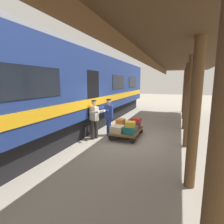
{
  "coord_description": "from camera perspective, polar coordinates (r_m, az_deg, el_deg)",
  "views": [
    {
      "loc": [
        -1.85,
        7.03,
        2.45
      ],
      "look_at": [
        0.89,
        -0.03,
        1.15
      ],
      "focal_mm": 28.02,
      "sensor_mm": 36.0,
      "label": 1
    }
  ],
  "objects": [
    {
      "name": "suitcase_yellow_case",
      "position": [
        7.31,
        6.02,
        -4.01
      ],
      "size": [
        0.46,
        0.44,
        0.22
      ],
      "primitive_type": "cube",
      "rotation": [
        0.0,
        0.0,
        0.18
      ],
      "color": "gold",
      "rests_on": "suitcase_teal_softside"
    },
    {
      "name": "suitcase_orange_carryall",
      "position": [
        7.94,
        2.83,
        -3.12
      ],
      "size": [
        0.34,
        0.48,
        0.21
      ],
      "primitive_type": "cube",
      "rotation": [
        0.0,
        0.0,
        -0.09
      ],
      "color": "#CC6B23",
      "rests_on": "suitcase_black_hardshell"
    },
    {
      "name": "luggage_cart",
      "position": [
        7.97,
        4.84,
        -6.11
      ],
      "size": [
        1.18,
        1.85,
        0.33
      ],
      "color": "brown",
      "rests_on": "ground_plane"
    },
    {
      "name": "platform_canopy",
      "position": [
        7.08,
        24.19,
        15.37
      ],
      "size": [
        3.2,
        17.62,
        3.56
      ],
      "color": "brown",
      "rests_on": "ground_plane"
    },
    {
      "name": "suitcase_slate_roller",
      "position": [
        7.86,
        6.67,
        -5.31
      ],
      "size": [
        0.44,
        0.55,
        0.18
      ],
      "primitive_type": "cube",
      "rotation": [
        0.0,
        0.0,
        -0.04
      ],
      "color": "#4C515B",
      "rests_on": "luggage_cart"
    },
    {
      "name": "suitcase_olive_duffel",
      "position": [
        8.47,
        4.14,
        -4.06
      ],
      "size": [
        0.49,
        0.64,
        0.22
      ],
      "primitive_type": "cube",
      "rotation": [
        0.0,
        0.0,
        0.13
      ],
      "color": "brown",
      "rests_on": "luggage_cart"
    },
    {
      "name": "ground_plane",
      "position": [
        7.67,
        6.2,
        -8.95
      ],
      "size": [
        60.0,
        60.0,
        0.0
      ],
      "primitive_type": "plane",
      "color": "gray"
    },
    {
      "name": "train_car",
      "position": [
        8.7,
        -14.93,
        6.85
      ],
      "size": [
        3.02,
        19.67,
        4.0
      ],
      "color": "navy",
      "rests_on": "ground_plane"
    },
    {
      "name": "porter_in_overalls",
      "position": [
        8.0,
        -1.21,
        -1.25
      ],
      "size": [
        0.7,
        0.49,
        1.7
      ],
      "color": "navy",
      "rests_on": "ground_plane"
    },
    {
      "name": "porter_by_door",
      "position": [
        7.55,
        -5.73,
        -1.97
      ],
      "size": [
        0.74,
        0.59,
        1.7
      ],
      "color": "#332D28",
      "rests_on": "ground_plane"
    },
    {
      "name": "suitcase_cream_canvas",
      "position": [
        7.53,
        1.86,
        -5.55
      ],
      "size": [
        0.55,
        0.63,
        0.28
      ],
      "primitive_type": "cube",
      "rotation": [
        0.0,
        0.0,
        -0.09
      ],
      "color": "beige",
      "rests_on": "luggage_cart"
    },
    {
      "name": "suitcase_red_plastic",
      "position": [
        8.29,
        7.88,
        -2.56
      ],
      "size": [
        0.46,
        0.47,
        0.14
      ],
      "primitive_type": "cube",
      "rotation": [
        0.0,
        0.0,
        -0.13
      ],
      "color": "#AD231E",
      "rests_on": "suitcase_burgundy_valise"
    },
    {
      "name": "suitcase_burgundy_valise",
      "position": [
        8.33,
        7.56,
        -4.06
      ],
      "size": [
        0.55,
        0.55,
        0.3
      ],
      "primitive_type": "cube",
      "rotation": [
        0.0,
        0.0,
        0.13
      ],
      "color": "maroon",
      "rests_on": "luggage_cart"
    },
    {
      "name": "suitcase_teal_softside",
      "position": [
        7.38,
        5.68,
        -5.9
      ],
      "size": [
        0.44,
        0.5,
        0.28
      ],
      "primitive_type": "cube",
      "rotation": [
        0.0,
        0.0,
        -0.04
      ],
      "color": "#1E666B",
      "rests_on": "luggage_cart"
    },
    {
      "name": "suitcase_black_hardshell",
      "position": [
        7.99,
        3.07,
        -4.74
      ],
      "size": [
        0.47,
        0.53,
        0.25
      ],
      "primitive_type": "cube",
      "rotation": [
        0.0,
        0.0,
        0.09
      ],
      "color": "black",
      "rests_on": "luggage_cart"
    }
  ]
}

